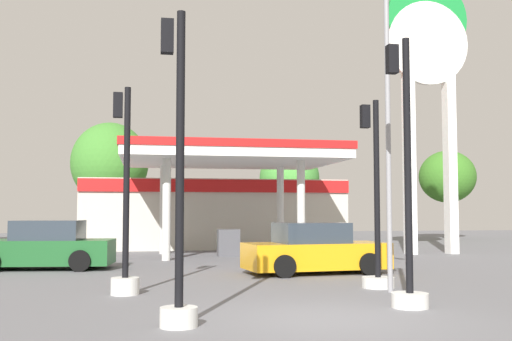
{
  "coord_description": "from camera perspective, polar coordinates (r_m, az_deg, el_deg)",
  "views": [
    {
      "loc": [
        -3.13,
        -10.23,
        1.84
      ],
      "look_at": [
        0.85,
        11.55,
        3.33
      ],
      "focal_mm": 42.98,
      "sensor_mm": 36.0,
      "label": 1
    }
  ],
  "objects": [
    {
      "name": "traffic_signal_2",
      "position": [
        10.0,
        -7.31,
        -4.13
      ],
      "size": [
        0.63,
        0.66,
        5.14
      ],
      "color": "silver",
      "rests_on": "ground"
    },
    {
      "name": "corner_streetlamp",
      "position": [
        14.47,
        12.46,
        6.17
      ],
      "size": [
        0.24,
        1.48,
        7.25
      ],
      "color": "gray",
      "rests_on": "ground"
    },
    {
      "name": "car_1",
      "position": [
        18.48,
        5.51,
        -7.41
      ],
      "size": [
        4.39,
        2.3,
        1.51
      ],
      "color": "black",
      "rests_on": "ground"
    },
    {
      "name": "car_0",
      "position": [
        20.88,
        -19.12,
        -6.75
      ],
      "size": [
        4.52,
        2.35,
        1.56
      ],
      "color": "black",
      "rests_on": "ground"
    },
    {
      "name": "tree_1",
      "position": [
        38.04,
        -13.45,
        0.67
      ],
      "size": [
        4.62,
        4.62,
        7.22
      ],
      "color": "brown",
      "rests_on": "ground"
    },
    {
      "name": "tree_3",
      "position": [
        43.18,
        17.38,
        -0.58
      ],
      "size": [
        3.76,
        3.76,
        5.93
      ],
      "color": "brown",
      "rests_on": "ground"
    },
    {
      "name": "tree_2",
      "position": [
        37.42,
        3.13,
        -0.69
      ],
      "size": [
        3.65,
        3.65,
        5.65
      ],
      "color": "brown",
      "rests_on": "ground"
    },
    {
      "name": "traffic_signal_0",
      "position": [
        14.04,
        -12.13,
        -5.38
      ],
      "size": [
        0.64,
        0.67,
        4.65
      ],
      "color": "silver",
      "rests_on": "ground"
    },
    {
      "name": "station_pole_sign",
      "position": [
        28.48,
        15.73,
        8.36
      ],
      "size": [
        3.76,
        0.56,
        12.33
      ],
      "color": "white",
      "rests_on": "ground"
    },
    {
      "name": "ground_plane",
      "position": [
        10.85,
        6.74,
        -13.58
      ],
      "size": [
        90.0,
        90.0,
        0.0
      ],
      "primitive_type": "plane",
      "color": "slate",
      "rests_on": "ground"
    },
    {
      "name": "gas_station",
      "position": [
        30.82,
        -3.91,
        -3.41
      ],
      "size": [
        12.94,
        12.32,
        4.51
      ],
      "color": "beige",
      "rests_on": "ground"
    },
    {
      "name": "traffic_signal_3",
      "position": [
        15.24,
        11.11,
        -5.69
      ],
      "size": [
        0.78,
        0.78,
        4.58
      ],
      "color": "silver",
      "rests_on": "ground"
    },
    {
      "name": "traffic_signal_1",
      "position": [
        12.24,
        13.86,
        -4.55
      ],
      "size": [
        0.71,
        0.71,
        5.25
      ],
      "color": "silver",
      "rests_on": "ground"
    }
  ]
}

